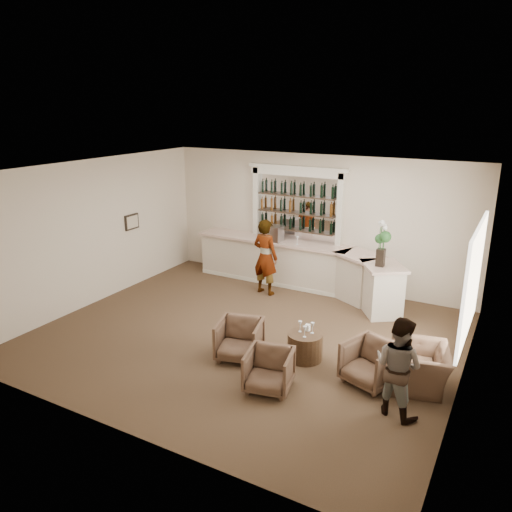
% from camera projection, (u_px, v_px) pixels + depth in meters
% --- Properties ---
extents(ground, '(8.00, 8.00, 0.00)m').
position_uv_depth(ground, '(247.00, 336.00, 10.02)').
color(ground, brown).
rests_on(ground, ground).
extents(room_shell, '(8.04, 7.02, 3.32)m').
position_uv_depth(room_shell, '(271.00, 216.00, 9.85)').
color(room_shell, beige).
rests_on(room_shell, ground).
extents(bar_counter, '(5.72, 1.80, 1.14)m').
position_uv_depth(bar_counter, '(301.00, 266.00, 12.44)').
color(bar_counter, beige).
rests_on(bar_counter, ground).
extents(back_bar_alcove, '(2.64, 0.25, 3.00)m').
position_uv_depth(back_bar_alcove, '(296.00, 205.00, 12.51)').
color(back_bar_alcove, white).
rests_on(back_bar_alcove, ground).
extents(cocktail_table, '(0.64, 0.64, 0.50)m').
position_uv_depth(cocktail_table, '(305.00, 346.00, 9.05)').
color(cocktail_table, '#4E3722').
rests_on(cocktail_table, ground).
extents(sommelier, '(0.74, 0.55, 1.86)m').
position_uv_depth(sommelier, '(265.00, 257.00, 12.00)').
color(sommelier, gray).
rests_on(sommelier, ground).
extents(guest, '(0.91, 0.80, 1.56)m').
position_uv_depth(guest, '(398.00, 367.00, 7.31)').
color(guest, gray).
rests_on(guest, ground).
extents(armchair_left, '(0.96, 0.97, 0.73)m').
position_uv_depth(armchair_left, '(239.00, 339.00, 9.07)').
color(armchair_left, brown).
rests_on(armchair_left, ground).
extents(armchair_center, '(0.87, 0.89, 0.68)m').
position_uv_depth(armchair_center, '(269.00, 370.00, 8.07)').
color(armchair_center, brown).
rests_on(armchair_center, ground).
extents(armchair_right, '(1.01, 1.03, 0.74)m').
position_uv_depth(armchair_right, '(371.00, 363.00, 8.23)').
color(armchair_right, brown).
rests_on(armchair_right, ground).
extents(armchair_far, '(1.14, 1.24, 0.67)m').
position_uv_depth(armchair_far, '(419.00, 367.00, 8.18)').
color(armchair_far, brown).
rests_on(armchair_far, ground).
extents(espresso_machine, '(0.45, 0.38, 0.39)m').
position_uv_depth(espresso_machine, '(273.00, 233.00, 12.53)').
color(espresso_machine, '#B4B4B8').
rests_on(espresso_machine, bar_counter).
extents(flower_vase, '(0.26, 0.26, 1.00)m').
position_uv_depth(flower_vase, '(382.00, 241.00, 10.50)').
color(flower_vase, black).
rests_on(flower_vase, bar_counter).
extents(wine_glass_bar_left, '(0.07, 0.07, 0.21)m').
position_uv_depth(wine_glass_bar_left, '(297.00, 240.00, 12.25)').
color(wine_glass_bar_left, white).
rests_on(wine_glass_bar_left, bar_counter).
extents(wine_glass_bar_right, '(0.07, 0.07, 0.21)m').
position_uv_depth(wine_glass_bar_right, '(278.00, 237.00, 12.52)').
color(wine_glass_bar_right, white).
rests_on(wine_glass_bar_right, bar_counter).
extents(wine_glass_tbl_a, '(0.07, 0.07, 0.21)m').
position_uv_depth(wine_glass_tbl_a, '(300.00, 326.00, 9.03)').
color(wine_glass_tbl_a, white).
rests_on(wine_glass_tbl_a, cocktail_table).
extents(wine_glass_tbl_b, '(0.07, 0.07, 0.21)m').
position_uv_depth(wine_glass_tbl_b, '(312.00, 328.00, 8.97)').
color(wine_glass_tbl_b, white).
rests_on(wine_glass_tbl_b, cocktail_table).
extents(wine_glass_tbl_c, '(0.07, 0.07, 0.21)m').
position_uv_depth(wine_glass_tbl_c, '(305.00, 332.00, 8.82)').
color(wine_glass_tbl_c, white).
rests_on(wine_glass_tbl_c, cocktail_table).
extents(napkin_holder, '(0.08, 0.08, 0.12)m').
position_uv_depth(napkin_holder, '(307.00, 328.00, 9.09)').
color(napkin_holder, white).
rests_on(napkin_holder, cocktail_table).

